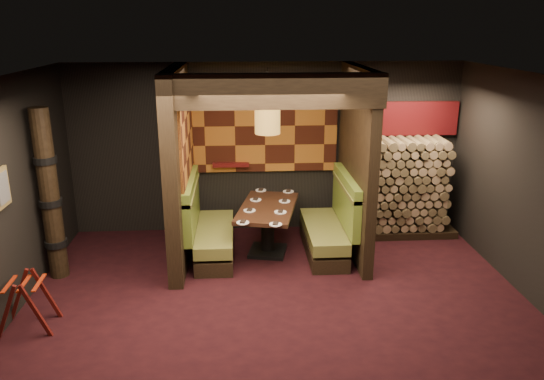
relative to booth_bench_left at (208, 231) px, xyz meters
The scene contains 22 objects.
floor 1.95m from the booth_bench_left, 59.77° to the right, with size 6.50×5.50×0.02m, color black.
ceiling 3.11m from the booth_bench_left, 59.77° to the right, with size 6.50×5.50×0.02m, color black.
wall_back 1.79m from the booth_bench_left, 49.10° to the left, with size 6.50×0.02×2.85m, color black.
wall_front 4.63m from the booth_bench_left, 77.70° to the right, with size 6.50×0.02×2.85m, color black.
wall_right 4.65m from the booth_bench_left, 21.35° to the right, with size 0.02×5.50×2.85m, color black.
partition_left 1.10m from the booth_bench_left, behind, with size 0.20×2.20×2.85m, color black.
partition_right 2.48m from the booth_bench_left, ahead, with size 0.15×2.10×2.85m, color black.
header_beam 2.60m from the booth_bench_left, 45.41° to the right, with size 2.85×0.18×0.44m, color black.
tapa_back_panel 2.00m from the booth_bench_left, 48.54° to the left, with size 2.40×0.06×1.55m, color #A45D1F.
tapa_side_panel 1.48m from the booth_bench_left, 146.90° to the left, with size 0.04×1.85×1.45m, color #A45D1F.
lacquer_shelf 1.32m from the booth_bench_left, 70.12° to the left, with size 0.60×0.12×0.07m, color #531010.
booth_bench_left is the anchor object (origin of this frame).
booth_bench_right 1.89m from the booth_bench_left, ahead, with size 0.68×1.60×1.14m.
dining_table 0.93m from the booth_bench_left, ahead, with size 1.09×1.60×0.78m.
place_settings 1.00m from the booth_bench_left, ahead, with size 0.95×1.75×0.03m.
pendant_lamp 1.96m from the booth_bench_left, ahead, with size 0.37×0.37×0.94m.
framed_picture 3.00m from the booth_bench_left, 145.49° to the right, with size 0.05×0.36×0.46m.
luggage_rack 2.77m from the booth_bench_left, 136.38° to the right, with size 0.67×0.48×0.71m.
totem_column 2.30m from the booth_bench_left, 165.25° to the right, with size 0.31×0.31×2.40m.
firewood_stack 3.35m from the booth_bench_left, 12.17° to the left, with size 1.73×0.70×1.64m.
mosaic_header 3.73m from the booth_bench_left, 17.60° to the left, with size 1.83×0.10×0.56m, color maroon.
bay_front_post 2.58m from the booth_bench_left, ahead, with size 0.08×0.08×2.85m, color black.
Camera 1 is at (-0.47, -5.93, 3.45)m, focal length 35.00 mm.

